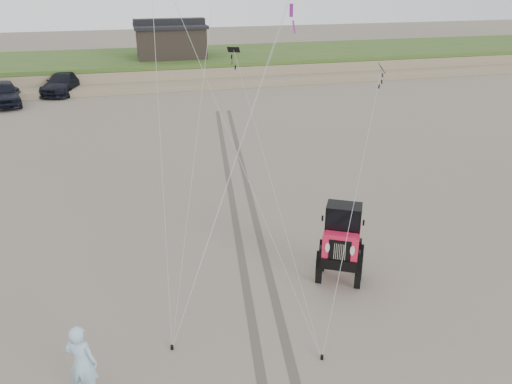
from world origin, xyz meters
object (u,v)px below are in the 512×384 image
man (82,363)px  jeep (341,252)px  truck_c (64,83)px  cabin (170,40)px  truck_a (4,93)px

man → jeep: bearing=-133.9°
jeep → man: bearing=-129.8°
truck_c → man: man is taller
jeep → man: 8.03m
cabin → truck_c: size_ratio=1.16×
cabin → truck_c: (-9.15, -5.36, -2.44)m
cabin → man: 39.09m
truck_a → truck_c: (3.86, 3.07, -0.06)m
cabin → truck_c: 10.88m
truck_a → jeep: bearing=-75.5°
cabin → jeep: bearing=-87.4°
truck_a → jeep: (14.65, -27.18, 0.15)m
truck_a → truck_c: size_ratio=0.91×
cabin → truck_a: cabin is taller
man → cabin: bearing=-74.2°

